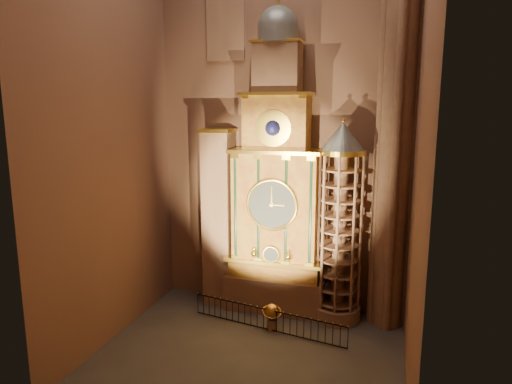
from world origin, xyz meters
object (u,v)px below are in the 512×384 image
(stair_turret, at_px, (340,225))
(iron_railing, at_px, (267,320))
(astronomical_clock, at_px, (276,194))
(celestial_globe, at_px, (272,315))
(portrait_tower, at_px, (219,217))

(stair_turret, relative_size, iron_railing, 1.29)
(astronomical_clock, bearing_deg, celestial_globe, -80.11)
(stair_turret, bearing_deg, portrait_tower, 177.67)
(iron_railing, bearing_deg, astronomical_clock, 94.39)
(celestial_globe, bearing_deg, astronomical_clock, 99.89)
(astronomical_clock, height_order, iron_railing, astronomical_clock)
(astronomical_clock, xyz_separation_m, portrait_tower, (-3.40, 0.02, -1.53))
(portrait_tower, distance_m, iron_railing, 6.39)
(portrait_tower, xyz_separation_m, iron_railing, (3.61, -2.70, -4.53))
(celestial_globe, bearing_deg, iron_railing, -141.89)
(portrait_tower, xyz_separation_m, celestial_globe, (3.84, -2.52, -4.31))
(astronomical_clock, relative_size, celestial_globe, 11.86)
(astronomical_clock, xyz_separation_m, stair_turret, (3.50, -0.26, -1.41))
(portrait_tower, relative_size, iron_railing, 1.22)
(astronomical_clock, distance_m, stair_turret, 3.78)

